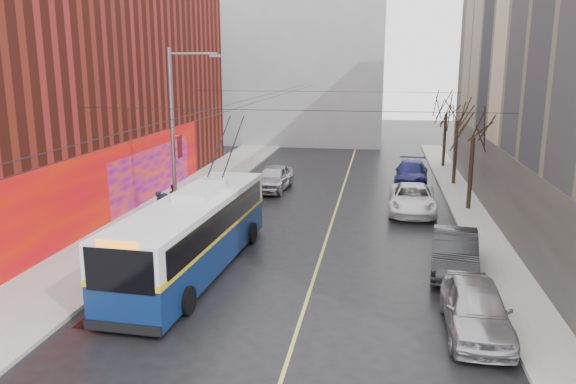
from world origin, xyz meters
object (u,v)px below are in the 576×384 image
streetlight_pole (176,134)px  tree_mid (458,109)px  pedestrian_b (175,198)px  trolleybus (194,233)px  tree_near (474,124)px  parked_car_a (476,308)px  pedestrian_c (165,210)px  parked_car_b (455,252)px  tree_far (447,104)px  pedestrian_a (160,208)px  parked_car_c (412,199)px  following_car (273,178)px  parked_car_d (411,173)px

streetlight_pole → tree_mid: streetlight_pole is taller
pedestrian_b → trolleybus: bearing=-118.8°
tree_near → parked_car_a: (-2.00, -15.52, -4.16)m
trolleybus → pedestrian_c: bearing=124.8°
parked_car_b → pedestrian_b: 15.78m
tree_near → tree_far: tree_far is taller
streetlight_pole → parked_car_b: streetlight_pole is taller
pedestrian_c → pedestrian_a: bearing=28.2°
tree_mid → trolleybus: 22.74m
streetlight_pole → parked_car_c: 13.62m
following_car → pedestrian_a: pedestrian_a is taller
parked_car_d → following_car: 9.85m
pedestrian_b → tree_far: bearing=-7.3°
trolleybus → parked_car_a: (10.40, -3.81, -0.78)m
tree_near → parked_car_d: size_ratio=1.18×
parked_car_c → tree_far: bearing=79.3°
parked_car_b → pedestrian_a: 14.82m
parked_car_b → following_car: size_ratio=1.02×
streetlight_pole → pedestrian_c: (-0.66, -0.26, -3.84)m
tree_mid → parked_car_d: size_ratio=1.23×
streetlight_pole → tree_mid: (15.14, 13.00, 0.41)m
tree_near → pedestrian_c: tree_near is taller
tree_mid → tree_far: tree_mid is taller
parked_car_a → pedestrian_a: 17.16m
tree_mid → parked_car_b: 17.81m
tree_near → parked_car_c: (-3.20, -0.85, -4.20)m
tree_near → tree_mid: 7.01m
tree_far → following_car: tree_far is taller
tree_mid → pedestrian_c: tree_mid is taller
trolleybus → parked_car_a: size_ratio=2.56×
trolleybus → pedestrian_a: bearing=125.9°
streetlight_pole → parked_car_c: streetlight_pole is taller
tree_far → following_car: 16.57m
pedestrian_a → following_car: bearing=-28.3°
parked_car_b → pedestrian_c: 14.34m
streetlight_pole → trolleybus: (2.74, -5.71, -3.25)m
parked_car_a → following_car: bearing=118.3°
parked_car_a → parked_car_b: size_ratio=0.96×
tree_near → pedestrian_c: size_ratio=3.74×
pedestrian_a → pedestrian_c: (0.39, -0.38, 0.01)m
parked_car_b → parked_car_d: bearing=99.0°
tree_far → parked_car_c: tree_far is taller
pedestrian_b → tree_mid: bearing=-21.5°
pedestrian_a → parked_car_b: bearing=-111.1°
tree_far → tree_mid: bearing=-90.0°
parked_car_a → parked_car_d: parked_car_a is taller
trolleybus → following_car: size_ratio=2.50×
tree_mid → parked_car_d: 5.31m
pedestrian_a → pedestrian_c: size_ratio=0.99×
streetlight_pole → pedestrian_a: streetlight_pole is taller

